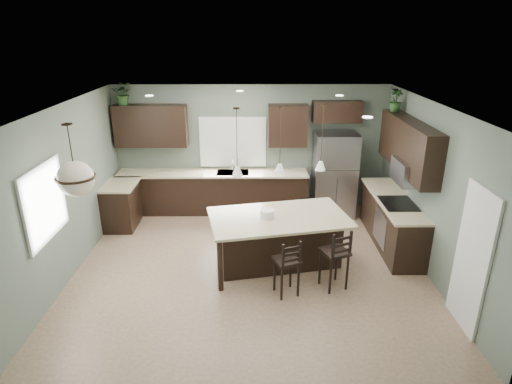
% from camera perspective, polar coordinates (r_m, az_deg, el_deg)
% --- Properties ---
extents(ground, '(6.00, 6.00, 0.00)m').
position_cam_1_polar(ground, '(7.62, -0.74, -9.91)').
color(ground, '#9E8466').
rests_on(ground, ground).
extents(pantry_door, '(0.04, 0.82, 2.04)m').
position_cam_1_polar(pantry_door, '(6.46, 26.84, -8.06)').
color(pantry_door, white).
rests_on(pantry_door, ground).
extents(window_back, '(1.35, 0.02, 1.00)m').
position_cam_1_polar(window_back, '(9.58, -3.11, 6.68)').
color(window_back, white).
rests_on(window_back, room_shell).
extents(window_left, '(0.02, 1.10, 1.00)m').
position_cam_1_polar(window_left, '(6.91, -26.46, -1.30)').
color(window_left, white).
rests_on(window_left, room_shell).
extents(left_return_cabs, '(0.60, 0.90, 0.90)m').
position_cam_1_polar(left_return_cabs, '(9.35, -17.49, -1.77)').
color(left_return_cabs, black).
rests_on(left_return_cabs, ground).
extents(left_return_countertop, '(0.66, 0.96, 0.04)m').
position_cam_1_polar(left_return_countertop, '(9.18, -17.69, 0.94)').
color(left_return_countertop, beige).
rests_on(left_return_countertop, left_return_cabs).
extents(back_lower_cabs, '(4.20, 0.60, 0.90)m').
position_cam_1_polar(back_lower_cabs, '(9.67, -5.72, -0.09)').
color(back_lower_cabs, black).
rests_on(back_lower_cabs, ground).
extents(back_countertop, '(4.20, 0.66, 0.04)m').
position_cam_1_polar(back_countertop, '(9.49, -5.83, 2.51)').
color(back_countertop, beige).
rests_on(back_countertop, back_lower_cabs).
extents(sink_inset, '(0.70, 0.45, 0.01)m').
position_cam_1_polar(sink_inset, '(9.46, -3.11, 2.61)').
color(sink_inset, gray).
rests_on(sink_inset, back_countertop).
extents(faucet, '(0.02, 0.02, 0.28)m').
position_cam_1_polar(faucet, '(9.38, -3.14, 3.40)').
color(faucet, silver).
rests_on(faucet, back_countertop).
extents(back_upper_left, '(1.55, 0.34, 0.90)m').
position_cam_1_polar(back_upper_left, '(9.58, -13.83, 8.57)').
color(back_upper_left, black).
rests_on(back_upper_left, room_shell).
extents(back_upper_right, '(0.85, 0.34, 0.90)m').
position_cam_1_polar(back_upper_right, '(9.35, 4.25, 8.83)').
color(back_upper_right, black).
rests_on(back_upper_right, room_shell).
extents(fridge_header, '(1.05, 0.34, 0.45)m').
position_cam_1_polar(fridge_header, '(9.44, 10.78, 10.49)').
color(fridge_header, black).
rests_on(fridge_header, room_shell).
extents(right_lower_cabs, '(0.60, 2.35, 0.90)m').
position_cam_1_polar(right_lower_cabs, '(8.60, 17.62, -3.81)').
color(right_lower_cabs, black).
rests_on(right_lower_cabs, ground).
extents(right_countertop, '(0.66, 2.35, 0.04)m').
position_cam_1_polar(right_countertop, '(8.41, 17.84, -0.90)').
color(right_countertop, beige).
rests_on(right_countertop, right_lower_cabs).
extents(cooktop, '(0.58, 0.75, 0.02)m').
position_cam_1_polar(cooktop, '(8.16, 18.43, -1.45)').
color(cooktop, black).
rests_on(cooktop, right_countertop).
extents(wall_oven_front, '(0.01, 0.72, 0.60)m').
position_cam_1_polar(wall_oven_front, '(8.27, 16.16, -4.65)').
color(wall_oven_front, gray).
rests_on(wall_oven_front, right_lower_cabs).
extents(right_upper_cabs, '(0.34, 2.35, 0.90)m').
position_cam_1_polar(right_upper_cabs, '(8.15, 19.65, 5.84)').
color(right_upper_cabs, black).
rests_on(right_upper_cabs, room_shell).
extents(microwave, '(0.40, 0.75, 0.40)m').
position_cam_1_polar(microwave, '(7.99, 19.60, 2.57)').
color(microwave, gray).
rests_on(microwave, right_upper_cabs).
extents(refrigerator, '(0.90, 0.74, 1.85)m').
position_cam_1_polar(refrigerator, '(9.48, 10.38, 2.28)').
color(refrigerator, '#95959D').
rests_on(refrigerator, ground).
extents(kitchen_island, '(2.54, 1.76, 0.92)m').
position_cam_1_polar(kitchen_island, '(7.48, 2.98, -6.50)').
color(kitchen_island, black).
rests_on(kitchen_island, ground).
extents(serving_dish, '(0.24, 0.24, 0.14)m').
position_cam_1_polar(serving_dish, '(7.20, 1.52, -2.90)').
color(serving_dish, white).
rests_on(serving_dish, kitchen_island).
extents(bar_stool_center, '(0.46, 0.46, 0.97)m').
position_cam_1_polar(bar_stool_center, '(6.69, 4.10, -9.87)').
color(bar_stool_center, black).
rests_on(bar_stool_center, ground).
extents(bar_stool_right, '(0.51, 0.51, 1.05)m').
position_cam_1_polar(bar_stool_right, '(6.92, 10.40, -8.68)').
color(bar_stool_right, black).
rests_on(bar_stool_right, ground).
extents(pendant_left, '(0.17, 0.17, 1.10)m').
position_cam_1_polar(pendant_left, '(6.70, -2.58, 6.61)').
color(pendant_left, silver).
rests_on(pendant_left, room_shell).
extents(pendant_center, '(0.17, 0.17, 1.10)m').
position_cam_1_polar(pendant_center, '(6.84, 3.26, 6.90)').
color(pendant_center, white).
rests_on(pendant_center, room_shell).
extents(pendant_right, '(0.17, 0.17, 1.10)m').
position_cam_1_polar(pendant_right, '(7.05, 8.81, 7.12)').
color(pendant_right, white).
rests_on(pendant_right, room_shell).
extents(chandelier, '(0.52, 0.52, 0.99)m').
position_cam_1_polar(chandelier, '(6.07, -23.25, 3.91)').
color(chandelier, beige).
rests_on(chandelier, room_shell).
extents(plant_back_left, '(0.48, 0.43, 0.48)m').
position_cam_1_polar(plant_back_left, '(9.57, -17.31, 12.43)').
color(plant_back_left, '#25471F').
rests_on(plant_back_left, back_upper_left).
extents(plant_right_wall, '(0.28, 0.28, 0.43)m').
position_cam_1_polar(plant_right_wall, '(8.82, 18.14, 11.54)').
color(plant_right_wall, '#264B20').
rests_on(plant_right_wall, right_upper_cabs).
extents(room_shell, '(6.00, 6.00, 6.00)m').
position_cam_1_polar(room_shell, '(6.90, -0.81, 2.29)').
color(room_shell, slate).
rests_on(room_shell, ground).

